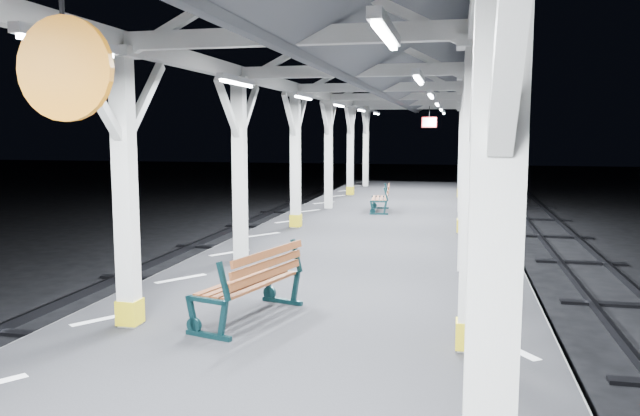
% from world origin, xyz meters
% --- Properties ---
extents(bench_mid, '(1.05, 1.81, 0.92)m').
position_xyz_m(bench_mid, '(-0.58, 2.55, 1.49)').
color(bench_mid, '#0C282C').
rests_on(bench_mid, platform).
extents(bench_far, '(0.68, 1.51, 0.80)m').
position_xyz_m(bench_far, '(-0.28, 13.53, 1.42)').
color(bench_far, '#0C282C').
rests_on(bench_far, platform).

